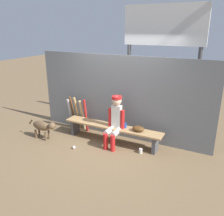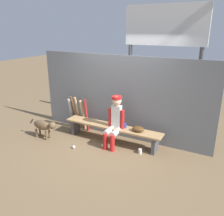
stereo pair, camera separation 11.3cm
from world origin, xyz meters
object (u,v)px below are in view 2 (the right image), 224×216
Objects in this scene: player_seated at (115,120)px; scoreboard at (167,38)px; baseball at (74,147)px; cup_on_ground at (140,151)px; bat_aluminum_red at (86,115)px; bat_wood_tan at (78,113)px; dog at (44,126)px; bat_wood_dark at (74,112)px; baseball_glove at (138,129)px; bat_wood_natural at (83,115)px; cup_on_bench at (125,126)px; dugout_bench at (112,129)px; bat_aluminum_silver at (71,113)px.

player_seated is 2.41m from scoreboard.
cup_on_ground is (1.43, 0.51, 0.02)m from baseball.
bat_aluminum_red is at bearing 106.01° from baseball.
baseball is at bearing -60.37° from bat_wood_tan.
cup_on_ground is 0.13× the size of dog.
player_seated reaches higher than baseball.
bat_wood_dark reaches higher than cup_on_ground.
player_seated is at bearing -169.12° from baseball_glove.
bat_wood_tan is at bearing 119.63° from baseball.
bat_wood_dark reaches higher than dog.
bat_wood_tan is 0.28× the size of scoreboard.
bat_wood_natural reaches higher than dog.
cup_on_bench is at bearing -108.96° from scoreboard.
bat_wood_dark reaches higher than dugout_bench.
baseball_glove reaches higher than dog.
player_seated reaches higher than cup_on_ground.
baseball_glove is at bearing -8.04° from bat_wood_dark.
bat_aluminum_silver is (-0.06, -0.04, -0.03)m from bat_wood_dark.
bat_wood_natural is 0.14m from bat_wood_tan.
bat_wood_natural is at bearing 6.51° from bat_wood_tan.
dog is (-2.26, -0.61, -0.15)m from baseball_glove.
baseball_glove is at bearing 15.16° from dog.
bat_wood_tan is at bearing 172.00° from baseball_glove.
baseball is 1.52m from cup_on_ground.
baseball_glove is 0.31× the size of bat_aluminum_red.
bat_wood_dark reaches higher than baseball.
bat_wood_dark is at bearing 171.55° from bat_wood_tan.
bat_wood_natural is at bearing 57.65° from dog.
baseball_glove is 0.32× the size of bat_wood_natural.
baseball_glove is 1.57m from bat_aluminum_red.
bat_aluminum_silver is 3.15m from scoreboard.
bat_wood_dark is (-0.44, 0.05, 0.01)m from bat_aluminum_red.
scoreboard is at bearing 85.48° from baseball_glove.
baseball_glove reaches higher than dugout_bench.
scoreboard is (1.81, 1.11, 1.97)m from bat_wood_natural.
bat_wood_tan is 2.07m from cup_on_ground.
bat_aluminum_silver is 7.86× the size of cup_on_ground.
bat_wood_natural is 7.88× the size of cup_on_bench.
baseball is (0.27, -0.94, -0.41)m from bat_aluminum_red.
player_seated is at bearing -18.12° from bat_wood_natural.
bat_aluminum_silver reaches higher than dog.
player_seated is (0.12, -0.10, 0.30)m from dugout_bench.
bat_wood_dark is at bearing 168.04° from dugout_bench.
scoreboard is at bearing 34.75° from bat_aluminum_red.
dugout_bench is 2.60× the size of bat_wood_tan.
baseball is (0.55, -0.97, -0.43)m from bat_wood_tan.
bat_wood_natural is at bearing 164.48° from bat_aluminum_red.
bat_wood_dark is (-1.33, 0.28, 0.13)m from dugout_bench.
dugout_bench is 33.18× the size of baseball.
baseball_glove is 3.78× the size of baseball.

